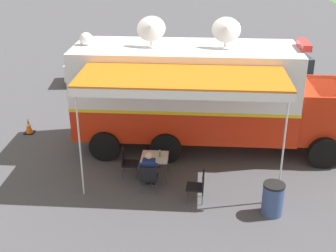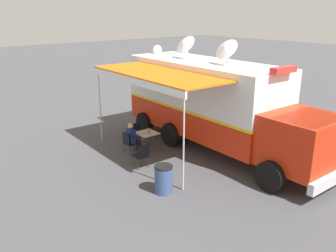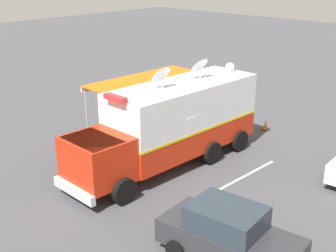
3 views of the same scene
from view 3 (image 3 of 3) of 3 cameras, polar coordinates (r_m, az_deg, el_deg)
The scene contains 12 objects.
ground_plane at distance 20.66m, azimuth 1.84°, elevation -4.07°, with size 100.00×100.00×0.00m, color #47474C.
lot_stripe at distance 19.07m, azimuth 9.03°, elevation -6.47°, with size 0.12×4.80×0.01m, color silver.
command_truck at distance 19.45m, azimuth 0.32°, elevation 0.56°, with size 5.04×9.56×4.53m.
folding_table at distance 22.43m, azimuth -1.06°, elevation -0.21°, with size 0.83×0.83×0.73m.
water_bottle at distance 22.28m, azimuth -1.36°, elevation 0.08°, with size 0.07×0.07×0.22m.
folding_chair_at_table at distance 23.09m, azimuth -2.28°, elevation -0.04°, with size 0.50×0.50×0.87m.
folding_chair_beside_table at distance 23.01m, azimuth 0.58°, elevation -0.11°, with size 0.50×0.50×0.87m.
folding_chair_spare_by_truck at distance 22.46m, azimuth -5.51°, elevation -0.72°, with size 0.52×0.52×0.87m.
seated_responder at distance 22.92m, azimuth -1.97°, elevation 0.17°, with size 0.67×0.56×1.25m.
trash_bin at distance 21.76m, azimuth -10.29°, elevation -1.81°, with size 0.57×0.57×0.91m.
traffic_cone at distance 24.48m, azimuth 12.10°, elevation 0.11°, with size 0.36×0.36×0.58m.
car_far_corner at distance 13.83m, azimuth 7.61°, elevation -13.29°, with size 4.37×2.35×1.76m.
Camera 3 is at (-12.39, 14.21, 8.43)m, focal length 48.80 mm.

